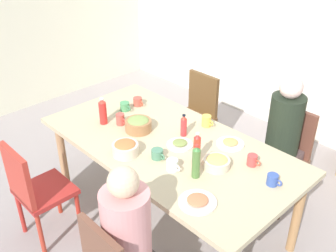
{
  "coord_description": "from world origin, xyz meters",
  "views": [
    {
      "loc": [
        1.89,
        -1.81,
        2.44
      ],
      "look_at": [
        0.0,
        0.0,
        0.92
      ],
      "focal_mm": 41.76,
      "sensor_mm": 36.0,
      "label": 1
    }
  ],
  "objects_px": {
    "chair_2": "(285,152)",
    "plate_1": "(198,201)",
    "plate_0": "(230,143)",
    "cup_3": "(138,102)",
    "chair_1": "(196,111)",
    "bottle_2": "(103,112)",
    "dining_table": "(168,150)",
    "bottle_3": "(184,126)",
    "plate_2": "(180,144)",
    "bowl_1": "(125,148)",
    "bottle_1": "(197,148)",
    "cup_2": "(157,154)",
    "cup_0": "(125,106)",
    "bowl_2": "(217,162)",
    "cup_5": "(252,160)",
    "cup_7": "(121,119)",
    "person_2": "(283,133)",
    "cup_1": "(173,165)",
    "chair_3": "(34,188)",
    "bowl_0": "(138,124)",
    "person_0": "(129,236)",
    "cup_4": "(273,180)",
    "bottle_0": "(196,162)",
    "cup_6": "(207,121)"
  },
  "relations": [
    {
      "from": "bowl_1",
      "to": "bottle_2",
      "type": "relative_size",
      "value": 0.84
    },
    {
      "from": "chair_2",
      "to": "person_2",
      "type": "height_order",
      "value": "person_2"
    },
    {
      "from": "bowl_1",
      "to": "cup_5",
      "type": "height_order",
      "value": "bowl_1"
    },
    {
      "from": "dining_table",
      "to": "person_0",
      "type": "relative_size",
      "value": 1.74
    },
    {
      "from": "bowl_1",
      "to": "bottle_1",
      "type": "distance_m",
      "value": 0.54
    },
    {
      "from": "bowl_0",
      "to": "cup_5",
      "type": "distance_m",
      "value": 0.99
    },
    {
      "from": "chair_1",
      "to": "bowl_1",
      "type": "relative_size",
      "value": 4.5
    },
    {
      "from": "person_0",
      "to": "plate_2",
      "type": "xyz_separation_m",
      "value": [
        -0.43,
        0.87,
        0.06
      ]
    },
    {
      "from": "plate_2",
      "to": "cup_7",
      "type": "height_order",
      "value": "cup_7"
    },
    {
      "from": "cup_2",
      "to": "cup_3",
      "type": "height_order",
      "value": "cup_3"
    },
    {
      "from": "bowl_2",
      "to": "cup_5",
      "type": "relative_size",
      "value": 1.75
    },
    {
      "from": "plate_2",
      "to": "bowl_0",
      "type": "bearing_deg",
      "value": -168.37
    },
    {
      "from": "plate_1",
      "to": "bottle_0",
      "type": "height_order",
      "value": "bottle_0"
    },
    {
      "from": "chair_3",
      "to": "bottle_3",
      "type": "bearing_deg",
      "value": 63.56
    },
    {
      "from": "chair_1",
      "to": "bottle_0",
      "type": "distance_m",
      "value": 1.52
    },
    {
      "from": "plate_1",
      "to": "plate_2",
      "type": "relative_size",
      "value": 1.19
    },
    {
      "from": "chair_2",
      "to": "cup_6",
      "type": "height_order",
      "value": "chair_2"
    },
    {
      "from": "bottle_1",
      "to": "cup_2",
      "type": "bearing_deg",
      "value": -142.73
    },
    {
      "from": "person_0",
      "to": "chair_2",
      "type": "relative_size",
      "value": 1.36
    },
    {
      "from": "plate_2",
      "to": "bowl_2",
      "type": "xyz_separation_m",
      "value": [
        0.39,
        -0.02,
        0.03
      ]
    },
    {
      "from": "dining_table",
      "to": "bottle_3",
      "type": "xyz_separation_m",
      "value": [
        0.01,
        0.17,
        0.16
      ]
    },
    {
      "from": "chair_2",
      "to": "bottle_2",
      "type": "xyz_separation_m",
      "value": [
        -1.14,
        -1.11,
        0.37
      ]
    },
    {
      "from": "chair_2",
      "to": "cup_5",
      "type": "bearing_deg",
      "value": -80.72
    },
    {
      "from": "cup_5",
      "to": "cup_4",
      "type": "bearing_deg",
      "value": -20.82
    },
    {
      "from": "cup_0",
      "to": "cup_5",
      "type": "bearing_deg",
      "value": 5.68
    },
    {
      "from": "cup_0",
      "to": "bottle_3",
      "type": "distance_m",
      "value": 0.68
    },
    {
      "from": "bowl_0",
      "to": "plate_2",
      "type": "bearing_deg",
      "value": 11.63
    },
    {
      "from": "chair_1",
      "to": "cup_4",
      "type": "xyz_separation_m",
      "value": [
        1.4,
        -0.78,
        0.3
      ]
    },
    {
      "from": "person_2",
      "to": "cup_0",
      "type": "xyz_separation_m",
      "value": [
        -1.2,
        -0.73,
        0.07
      ]
    },
    {
      "from": "bowl_1",
      "to": "cup_2",
      "type": "relative_size",
      "value": 1.6
    },
    {
      "from": "cup_2",
      "to": "bottle_3",
      "type": "height_order",
      "value": "bottle_3"
    },
    {
      "from": "plate_0",
      "to": "cup_3",
      "type": "relative_size",
      "value": 1.84
    },
    {
      "from": "dining_table",
      "to": "cup_2",
      "type": "relative_size",
      "value": 16.95
    },
    {
      "from": "plate_0",
      "to": "bottle_2",
      "type": "xyz_separation_m",
      "value": [
        -0.97,
        -0.52,
        0.1
      ]
    },
    {
      "from": "chair_2",
      "to": "cup_7",
      "type": "distance_m",
      "value": 1.47
    },
    {
      "from": "cup_0",
      "to": "cup_1",
      "type": "distance_m",
      "value": 1.01
    },
    {
      "from": "chair_2",
      "to": "plate_1",
      "type": "xyz_separation_m",
      "value": [
        0.12,
        -1.28,
        0.27
      ]
    },
    {
      "from": "chair_1",
      "to": "plate_1",
      "type": "relative_size",
      "value": 3.64
    },
    {
      "from": "bottle_0",
      "to": "bowl_2",
      "type": "bearing_deg",
      "value": 80.56
    },
    {
      "from": "chair_2",
      "to": "person_2",
      "type": "xyz_separation_m",
      "value": [
        0.0,
        -0.09,
        0.23
      ]
    },
    {
      "from": "chair_1",
      "to": "bottle_2",
      "type": "relative_size",
      "value": 3.76
    },
    {
      "from": "bowl_1",
      "to": "bottle_0",
      "type": "relative_size",
      "value": 0.77
    },
    {
      "from": "cup_1",
      "to": "cup_2",
      "type": "height_order",
      "value": "cup_1"
    },
    {
      "from": "cup_0",
      "to": "bottle_2",
      "type": "xyz_separation_m",
      "value": [
        0.06,
        -0.28,
        0.07
      ]
    },
    {
      "from": "plate_0",
      "to": "cup_1",
      "type": "relative_size",
      "value": 1.83
    },
    {
      "from": "plate_1",
      "to": "cup_7",
      "type": "height_order",
      "value": "cup_7"
    },
    {
      "from": "chair_3",
      "to": "bottle_3",
      "type": "xyz_separation_m",
      "value": [
        0.54,
        1.09,
        0.35
      ]
    },
    {
      "from": "plate_1",
      "to": "bowl_1",
      "type": "xyz_separation_m",
      "value": [
        -0.75,
        0.02,
        0.04
      ]
    },
    {
      "from": "chair_2",
      "to": "cup_4",
      "type": "bearing_deg",
      "value": -66.4
    },
    {
      "from": "bowl_1",
      "to": "cup_0",
      "type": "relative_size",
      "value": 1.64
    }
  ]
}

